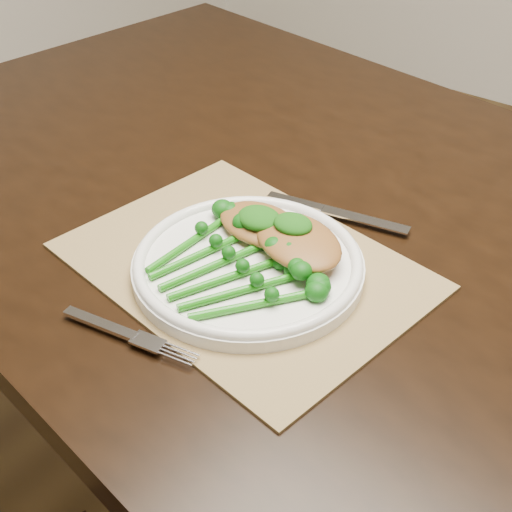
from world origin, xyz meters
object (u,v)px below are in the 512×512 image
Objects in this scene: chicken_fillet_left at (261,224)px; broccolini_bundle at (220,272)px; dining_table at (328,414)px; dinner_plate at (248,264)px; placemat at (244,265)px.

chicken_fillet_left and broccolini_bundle have the same top height.
dining_table is 0.42m from chicken_fillet_left.
dinner_plate is 0.04m from broccolini_bundle.
dinner_plate reaches higher than placemat.
dining_table is at bearing 80.63° from placemat.
dining_table is at bearing 77.54° from dinner_plate.
broccolini_bundle is at bearing -103.97° from dinner_plate.
dining_table is 6.38× the size of dinner_plate.
dinner_plate is (-0.04, -0.16, 0.39)m from dining_table.
broccolini_bundle is at bearing -75.90° from chicken_fillet_left.
dining_table is 7.86× the size of broccolini_bundle.
chicken_fillet_left is (-0.01, 0.05, 0.03)m from placemat.
dining_table is 0.41m from placemat.
chicken_fillet_left is (-0.02, 0.06, 0.02)m from dinner_plate.
broccolini_bundle reaches higher than placemat.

